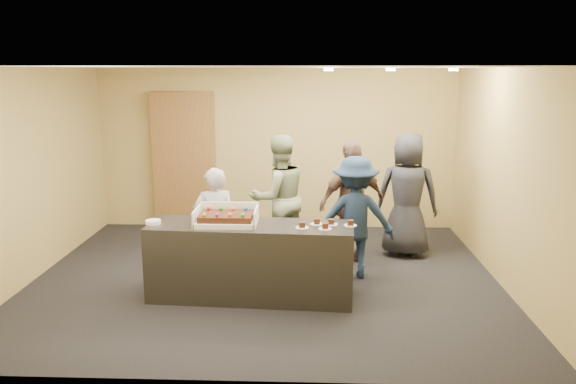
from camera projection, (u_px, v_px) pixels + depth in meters
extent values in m
plane|color=black|center=(265.00, 278.00, 7.36)|extent=(6.00, 6.00, 0.00)
plane|color=white|center=(264.00, 67.00, 6.78)|extent=(6.00, 6.00, 0.00)
cube|color=tan|center=(276.00, 149.00, 9.51)|extent=(6.00, 0.04, 2.70)
cube|color=tan|center=(241.00, 233.00, 4.63)|extent=(6.00, 0.04, 2.70)
cube|color=tan|center=(31.00, 175.00, 7.18)|extent=(0.04, 5.00, 2.70)
cube|color=tan|center=(506.00, 178.00, 6.95)|extent=(0.04, 5.00, 2.70)
cube|color=black|center=(251.00, 261.00, 6.65)|extent=(2.44, 0.85, 0.90)
cube|color=brown|center=(184.00, 161.00, 9.52)|extent=(1.05, 0.15, 2.31)
cube|color=white|center=(227.00, 222.00, 6.56)|extent=(0.70, 0.49, 0.06)
cube|color=white|center=(197.00, 216.00, 6.56)|extent=(0.02, 0.49, 0.19)
cube|color=white|center=(256.00, 217.00, 6.53)|extent=(0.02, 0.49, 0.19)
cube|color=white|center=(229.00, 210.00, 6.78)|extent=(0.70, 0.02, 0.21)
cube|color=black|center=(226.00, 216.00, 6.54)|extent=(0.61, 0.42, 0.07)
sphere|color=red|center=(209.00, 208.00, 6.68)|extent=(0.05, 0.05, 0.05)
sphere|color=#178F19|center=(221.00, 208.00, 6.68)|extent=(0.05, 0.05, 0.05)
sphere|color=orange|center=(233.00, 209.00, 6.67)|extent=(0.05, 0.05, 0.05)
sphere|color=blue|center=(246.00, 209.00, 6.67)|extent=(0.05, 0.05, 0.05)
sphere|color=gold|center=(204.00, 215.00, 6.40)|extent=(0.05, 0.05, 0.05)
sphere|color=#B42684|center=(217.00, 215.00, 6.39)|extent=(0.05, 0.05, 0.05)
sphere|color=orange|center=(230.00, 215.00, 6.38)|extent=(0.05, 0.05, 0.05)
sphere|color=green|center=(243.00, 215.00, 6.38)|extent=(0.05, 0.05, 0.05)
cylinder|color=white|center=(153.00, 222.00, 6.57)|extent=(0.18, 0.18, 0.04)
cylinder|color=white|center=(302.00, 228.00, 6.41)|extent=(0.15, 0.15, 0.01)
cube|color=black|center=(302.00, 225.00, 6.40)|extent=(0.07, 0.06, 0.06)
cylinder|color=white|center=(317.00, 224.00, 6.56)|extent=(0.15, 0.15, 0.01)
cube|color=black|center=(317.00, 221.00, 6.55)|extent=(0.07, 0.06, 0.06)
cylinder|color=white|center=(325.00, 229.00, 6.36)|extent=(0.15, 0.15, 0.01)
cube|color=black|center=(325.00, 226.00, 6.35)|extent=(0.07, 0.06, 0.06)
cylinder|color=white|center=(331.00, 224.00, 6.54)|extent=(0.15, 0.15, 0.01)
cube|color=black|center=(331.00, 222.00, 6.53)|extent=(0.07, 0.06, 0.06)
cylinder|color=white|center=(350.00, 225.00, 6.50)|extent=(0.15, 0.15, 0.01)
cube|color=black|center=(350.00, 223.00, 6.49)|extent=(0.07, 0.06, 0.06)
imported|color=#A2A2A7|center=(215.00, 225.00, 7.14)|extent=(0.62, 0.50, 1.48)
imported|color=gray|center=(279.00, 198.00, 7.94)|extent=(1.08, 1.00, 1.79)
imported|color=#172640|center=(355.00, 217.00, 7.26)|extent=(1.03, 0.60, 1.60)
imported|color=brown|center=(352.00, 202.00, 7.79)|extent=(1.09, 0.84, 1.73)
imported|color=#232328|center=(407.00, 195.00, 8.10)|extent=(0.97, 0.72, 1.81)
cylinder|color=#FFEAC6|center=(328.00, 70.00, 7.24)|extent=(0.12, 0.12, 0.03)
cylinder|color=#FFEAC6|center=(391.00, 70.00, 7.21)|extent=(0.12, 0.12, 0.03)
cylinder|color=#FFEAC6|center=(453.00, 70.00, 7.18)|extent=(0.12, 0.12, 0.03)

